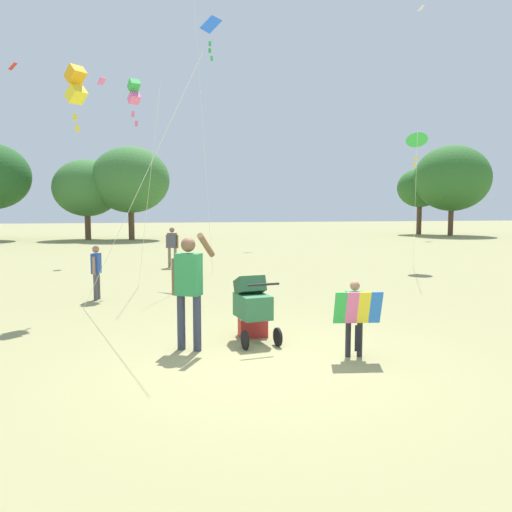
{
  "coord_description": "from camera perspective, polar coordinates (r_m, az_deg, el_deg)",
  "views": [
    {
      "loc": [
        -1.4,
        -6.56,
        2.09
      ],
      "look_at": [
        0.2,
        1.45,
        1.3
      ],
      "focal_mm": 36.15,
      "sensor_mm": 36.0,
      "label": 1
    }
  ],
  "objects": [
    {
      "name": "kite_green_novelty",
      "position": [
        16.52,
        -5.09,
        22.92
      ],
      "size": [
        0.95,
        2.22,
        7.8
      ],
      "color": "blue",
      "rests_on": "ground"
    },
    {
      "name": "distant_kites_cluster",
      "position": [
        33.46,
        3.51,
        25.56
      ],
      "size": [
        26.39,
        14.69,
        11.39
      ],
      "color": "pink"
    },
    {
      "name": "child_with_butterfly_kite",
      "position": [
        7.27,
        10.9,
        -6.07
      ],
      "size": [
        0.66,
        0.39,
        1.07
      ],
      "color": "#232328",
      "rests_on": "ground"
    },
    {
      "name": "cooler_box",
      "position": [
        8.38,
        -0.36,
        -7.68
      ],
      "size": [
        0.45,
        0.33,
        0.35
      ],
      "color": "red",
      "rests_on": "ground"
    },
    {
      "name": "kite_orange_delta",
      "position": [
        18.36,
        17.36,
        12.08
      ],
      "size": [
        2.16,
        3.61,
        4.53
      ],
      "color": "green",
      "rests_on": "ground"
    },
    {
      "name": "person_red_shirt",
      "position": [
        17.76,
        -9.26,
        1.33
      ],
      "size": [
        0.42,
        0.28,
        1.38
      ],
      "color": "#7F705B",
      "rests_on": "ground"
    },
    {
      "name": "person_adult_flyer",
      "position": [
        7.5,
        -7.44,
        -2.94
      ],
      "size": [
        0.65,
        0.47,
        1.72
      ],
      "color": "#33384C",
      "rests_on": "ground"
    },
    {
      "name": "ground_plane",
      "position": [
        7.02,
        0.75,
        -11.79
      ],
      "size": [
        120.0,
        120.0,
        0.0
      ],
      "primitive_type": "plane",
      "color": "#938E5B"
    },
    {
      "name": "treeline_distant",
      "position": [
        33.73,
        -10.95,
        8.32
      ],
      "size": [
        41.02,
        5.82,
        6.37
      ],
      "color": "brown",
      "rests_on": "ground"
    },
    {
      "name": "person_sitting_far",
      "position": [
        12.03,
        -17.26,
        -1.29
      ],
      "size": [
        0.21,
        0.38,
        1.21
      ],
      "color": "#4C4C51",
      "rests_on": "ground"
    },
    {
      "name": "kite_adult_black",
      "position": [
        11.21,
        -19.26,
        17.36
      ],
      "size": [
        2.41,
        3.57,
        4.85
      ],
      "color": "#F4A319",
      "rests_on": "ground"
    },
    {
      "name": "stroller",
      "position": [
        7.98,
        -0.43,
        -5.19
      ],
      "size": [
        0.63,
        1.11,
        1.03
      ],
      "color": "black",
      "rests_on": "ground"
    },
    {
      "name": "kite_blue_high",
      "position": [
        13.85,
        -13.32,
        17.12
      ],
      "size": [
        0.8,
        1.91,
        5.26
      ],
      "color": "green",
      "rests_on": "ground"
    }
  ]
}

